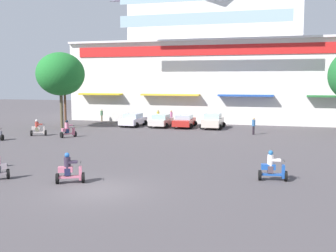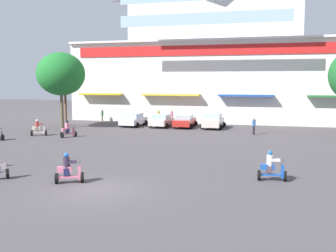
% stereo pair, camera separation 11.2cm
% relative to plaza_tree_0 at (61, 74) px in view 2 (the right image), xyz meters
% --- Properties ---
extents(ground_plane, '(128.00, 128.00, 0.00)m').
position_rel_plaza_tree_0_xyz_m(ground_plane, '(14.27, -8.49, -5.75)').
color(ground_plane, '#4A4549').
extents(colonial_building, '(35.59, 15.01, 18.28)m').
position_rel_plaza_tree_0_xyz_m(colonial_building, '(14.27, 13.95, 2.04)').
color(colonial_building, silver).
rests_on(colonial_building, ground).
extents(plaza_tree_0, '(5.01, 5.20, 8.02)m').
position_rel_plaza_tree_0_xyz_m(plaza_tree_0, '(0.00, 0.00, 0.00)').
color(plaza_tree_0, brown).
rests_on(plaza_tree_0, ground).
extents(plaza_tree_2, '(4.03, 3.59, 6.78)m').
position_rel_plaza_tree_0_xyz_m(plaza_tree_2, '(-0.59, 1.81, -0.59)').
color(plaza_tree_2, brown).
rests_on(plaza_tree_2, ground).
extents(parked_car_0, '(2.54, 4.13, 1.42)m').
position_rel_plaza_tree_0_xyz_m(parked_car_0, '(6.65, 3.84, -5.02)').
color(parked_car_0, silver).
rests_on(parked_car_0, ground).
extents(parked_car_1, '(2.45, 3.88, 1.37)m').
position_rel_plaza_tree_0_xyz_m(parked_car_1, '(9.88, 3.97, -5.04)').
color(parked_car_1, beige).
rests_on(parked_car_1, ground).
extents(parked_car_2, '(2.57, 4.53, 1.35)m').
position_rel_plaza_tree_0_xyz_m(parked_car_2, '(12.40, 4.32, -5.05)').
color(parked_car_2, '#B32520').
rests_on(parked_car_2, ground).
extents(parked_car_3, '(2.42, 4.01, 1.59)m').
position_rel_plaza_tree_0_xyz_m(parked_car_3, '(15.56, 4.13, -4.95)').
color(parked_car_3, beige).
rests_on(parked_car_3, ground).
extents(scooter_rider_2, '(1.47, 0.67, 1.56)m').
position_rel_plaza_tree_0_xyz_m(scooter_rider_2, '(22.05, -17.42, -5.10)').
color(scooter_rider_2, black).
rests_on(scooter_rider_2, ground).
extents(scooter_rider_3, '(1.48, 1.06, 1.54)m').
position_rel_plaza_tree_0_xyz_m(scooter_rider_3, '(12.36, -20.62, -5.11)').
color(scooter_rider_3, black).
rests_on(scooter_rider_3, ground).
extents(scooter_rider_6, '(1.49, 1.08, 1.53)m').
position_rel_plaza_tree_0_xyz_m(scooter_rider_6, '(0.92, -5.83, -5.11)').
color(scooter_rider_6, black).
rests_on(scooter_rider_6, ground).
extents(scooter_rider_8, '(1.25, 1.46, 1.57)m').
position_rel_plaza_tree_0_xyz_m(scooter_rider_8, '(4.11, -6.06, -5.10)').
color(scooter_rider_8, black).
rests_on(scooter_rider_8, ground).
extents(pedestrian_0, '(0.35, 0.35, 1.61)m').
position_rel_plaza_tree_0_xyz_m(pedestrian_0, '(20.04, 0.24, -4.82)').
color(pedestrian_0, black).
rests_on(pedestrian_0, ground).
extents(pedestrian_1, '(0.43, 0.43, 1.62)m').
position_rel_plaza_tree_0_xyz_m(pedestrian_1, '(10.15, 7.21, -4.82)').
color(pedestrian_1, gray).
rests_on(pedestrian_1, ground).
extents(pedestrian_2, '(0.41, 0.41, 1.53)m').
position_rel_plaza_tree_0_xyz_m(pedestrian_2, '(1.14, 7.54, -4.87)').
color(pedestrian_2, '#7B6A52').
rests_on(pedestrian_2, ground).
extents(pedestrian_3, '(0.43, 0.43, 1.62)m').
position_rel_plaza_tree_0_xyz_m(pedestrian_3, '(8.48, 7.42, -4.81)').
color(pedestrian_3, navy).
rests_on(pedestrian_3, ground).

